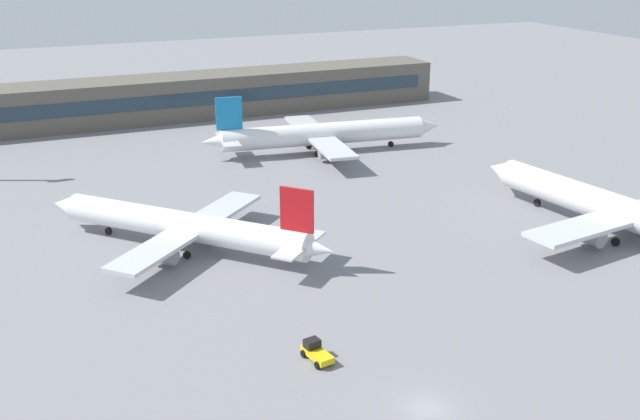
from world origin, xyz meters
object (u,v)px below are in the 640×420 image
Objects in this scene: airplane_mid at (182,226)px; airplane_far at (325,134)px; airplane_near at (617,210)px; baggage_tug_yellow at (316,352)px.

airplane_far is at bearing 44.41° from airplane_mid.
airplane_mid is (-52.99, 18.23, -0.42)m from airplane_near.
airplane_far is (34.60, 33.89, 0.29)m from airplane_mid.
airplane_mid is 31.23m from baggage_tug_yellow.
airplane_far reaches higher than baggage_tug_yellow.
airplane_near is at bearing 14.61° from baggage_tug_yellow.
airplane_near is 56.04m from airplane_mid.
baggage_tug_yellow is at bearing -165.39° from airplane_near.
baggage_tug_yellow is at bearing -114.63° from airplane_far.
airplane_near is 1.44× the size of airplane_mid.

